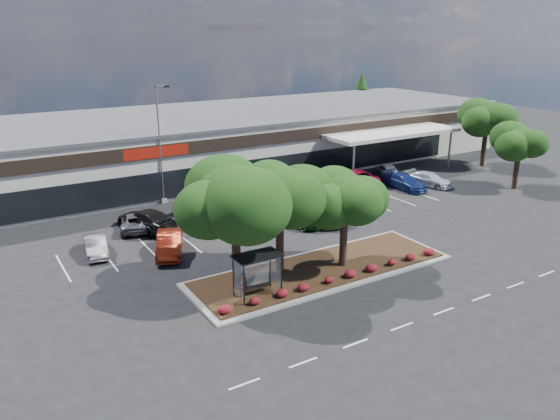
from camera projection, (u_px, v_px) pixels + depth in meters
ground at (385, 288)px, 33.83m from camera, size 160.00×160.00×0.00m
retail_store at (180, 144)px, 60.31m from camera, size 80.40×25.20×6.25m
landscape_island at (322, 270)px, 36.04m from camera, size 18.00×6.00×0.26m
lane_markings at (293, 236)px, 42.20m from camera, size 33.12×20.06×0.01m
shrub_row at (341, 276)px, 34.22m from camera, size 17.00×0.80×0.50m
bus_shelter at (256, 263)px, 31.78m from camera, size 2.75×1.55×2.59m
island_tree_west at (236, 226)px, 32.19m from camera, size 7.20×7.20×7.89m
island_tree_mid at (280, 217)px, 34.57m from camera, size 6.60×6.60×7.32m
island_tree_east at (344, 219)px, 35.47m from camera, size 5.80×5.80×6.50m
tree_east_near at (518, 157)px, 53.76m from camera, size 5.60×5.60×6.51m
tree_east_far at (486, 134)px, 62.53m from camera, size 6.40×6.40×7.62m
conifer_north_east at (361, 101)px, 84.84m from camera, size 3.96×3.96×9.00m
person_waiting at (243, 284)px, 31.99m from camera, size 0.58×0.40×1.55m
light_pole at (161, 152)px, 48.86m from camera, size 1.42×0.74×10.69m
car_0 at (95, 245)px, 38.61m from camera, size 2.00×4.28×1.36m
car_1 at (170, 244)px, 38.56m from camera, size 3.46×5.10×1.59m
car_2 at (231, 217)px, 44.06m from camera, size 2.98×4.96×1.55m
car_3 at (236, 217)px, 44.21m from camera, size 2.55×4.55×1.42m
car_4 at (294, 213)px, 44.88m from camera, size 4.90×6.80×1.72m
car_5 at (321, 211)px, 45.43m from camera, size 2.93×6.02×1.65m
car_6 at (354, 189)px, 51.55m from camera, size 3.31×5.47×1.70m
car_7 at (405, 182)px, 54.45m from camera, size 2.07×5.06×1.46m
car_8 at (429, 179)px, 55.50m from camera, size 3.09×5.05×1.37m
car_9 at (146, 220)px, 43.26m from camera, size 4.06×6.22×1.68m
car_10 at (135, 221)px, 43.50m from camera, size 3.56×5.30×1.35m
car_11 at (193, 212)px, 45.21m from camera, size 3.04×6.01×1.67m
car_12 at (229, 200)px, 48.55m from camera, size 2.71×4.68×1.50m
car_13 at (241, 190)px, 51.24m from camera, size 2.89×5.43×1.70m
car_14 at (322, 185)px, 53.00m from camera, size 4.31×6.38×1.62m
car_15 at (342, 174)px, 57.63m from camera, size 3.04×5.15×1.40m
car_16 at (354, 177)px, 55.68m from camera, size 2.84×6.04×1.67m
car_17 at (387, 171)px, 58.32m from camera, size 3.56×4.98×1.57m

